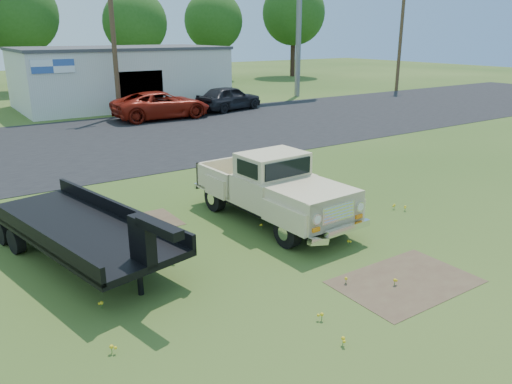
% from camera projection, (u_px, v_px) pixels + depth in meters
% --- Properties ---
extents(ground, '(140.00, 140.00, 0.00)m').
position_uv_depth(ground, '(268.00, 250.00, 12.33)').
color(ground, '#2D4B18').
rests_on(ground, ground).
extents(asphalt_lot, '(90.00, 14.00, 0.02)m').
position_uv_depth(asphalt_lot, '(89.00, 143.00, 24.16)').
color(asphalt_lot, black).
rests_on(asphalt_lot, ground).
extents(dirt_patch_a, '(3.00, 2.00, 0.01)m').
position_uv_depth(dirt_patch_a, '(405.00, 282.00, 10.76)').
color(dirt_patch_a, brown).
rests_on(dirt_patch_a, ground).
extents(dirt_patch_b, '(2.20, 1.60, 0.01)m').
position_uv_depth(dirt_patch_b, '(139.00, 224.00, 14.02)').
color(dirt_patch_b, brown).
rests_on(dirt_patch_b, ground).
extents(commercial_building, '(14.20, 8.20, 4.15)m').
position_uv_depth(commercial_building, '(121.00, 76.00, 36.18)').
color(commercial_building, silver).
rests_on(commercial_building, ground).
extents(utility_pole_mid, '(1.60, 0.30, 9.00)m').
position_uv_depth(utility_pole_mid, '(114.00, 41.00, 30.41)').
color(utility_pole_mid, '#483021').
rests_on(utility_pole_mid, ground).
extents(utility_pole_east, '(1.60, 0.30, 9.00)m').
position_uv_depth(utility_pole_east, '(401.00, 38.00, 44.26)').
color(utility_pole_east, '#483021').
rests_on(utility_pole_east, ground).
extents(treeline_d, '(6.72, 6.72, 10.00)m').
position_uv_depth(treeline_d, '(18.00, 14.00, 43.32)').
color(treeline_d, '#331F17').
rests_on(treeline_d, ground).
extents(treeline_e, '(6.08, 6.08, 9.04)m').
position_uv_depth(treeline_e, '(135.00, 23.00, 47.66)').
color(treeline_e, '#331F17').
rests_on(treeline_e, ground).
extents(treeline_f, '(6.40, 6.40, 9.52)m').
position_uv_depth(treeline_f, '(213.00, 21.00, 54.87)').
color(treeline_f, '#331F17').
rests_on(treeline_f, ground).
extents(treeline_g, '(7.36, 7.36, 10.95)m').
position_uv_depth(treeline_g, '(294.00, 13.00, 58.72)').
color(treeline_g, '#331F17').
rests_on(treeline_g, ground).
extents(vintage_pickup_truck, '(2.40, 5.59, 1.99)m').
position_uv_depth(vintage_pickup_truck, '(272.00, 187.00, 13.96)').
color(vintage_pickup_truck, tan).
rests_on(vintage_pickup_truck, ground).
extents(flatbed_trailer, '(3.51, 6.88, 1.79)m').
position_uv_depth(flatbed_trailer, '(78.00, 223.00, 11.62)').
color(flatbed_trailer, black).
rests_on(flatbed_trailer, ground).
extents(red_pickup, '(6.05, 2.86, 1.67)m').
position_uv_depth(red_pickup, '(162.00, 105.00, 30.78)').
color(red_pickup, maroon).
rests_on(red_pickup, ground).
extents(dark_sedan, '(5.23, 3.07, 1.67)m').
position_uv_depth(dark_sedan, '(229.00, 98.00, 34.07)').
color(dark_sedan, black).
rests_on(dark_sedan, ground).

